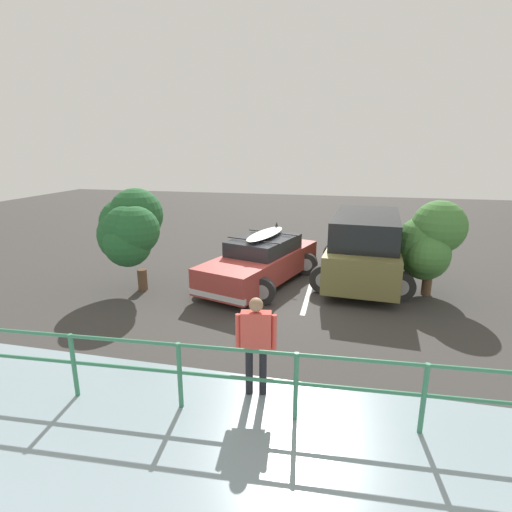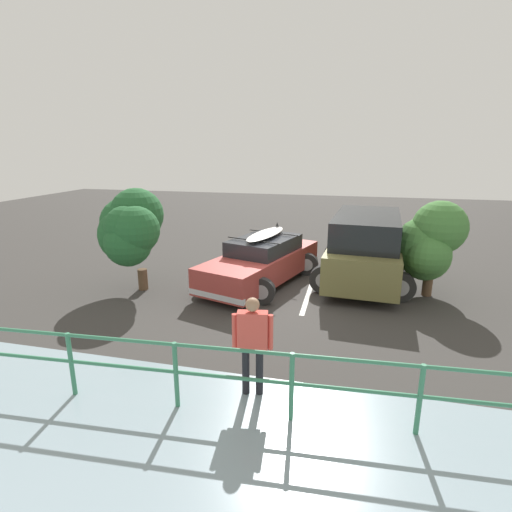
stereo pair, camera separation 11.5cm
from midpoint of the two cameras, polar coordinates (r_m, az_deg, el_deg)
The scene contains 8 objects.
ground_plane at distance 10.65m, azimuth 2.91°, elevation -5.16°, with size 44.00×44.00×0.02m, color #383533.
parking_stripe at distance 11.10m, azimuth 7.50°, elevation -4.35°, with size 3.98×0.12×0.00m, color silver.
sedan_car at distance 11.14m, azimuth 0.49°, elevation -0.76°, with size 3.00×4.61×1.56m.
suv_car at distance 11.61m, azimuth 15.00°, elevation 1.20°, with size 2.81×4.60×1.93m.
person_bystander at distance 6.11m, azimuth -0.54°, elevation -11.57°, with size 0.61×0.25×1.59m.
railing_fence at distance 6.06m, azimuth -11.48°, elevation -15.00°, with size 10.14×0.67×1.04m.
bush_near_left at distance 10.80m, azimuth -17.89°, elevation 3.80°, with size 1.86×2.02×2.69m.
bush_near_right at distance 10.88m, azimuth 23.13°, elevation 1.61°, with size 1.66×1.61×2.47m.
Camera 1 is at (-1.64, 9.84, 3.73)m, focal length 28.00 mm.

